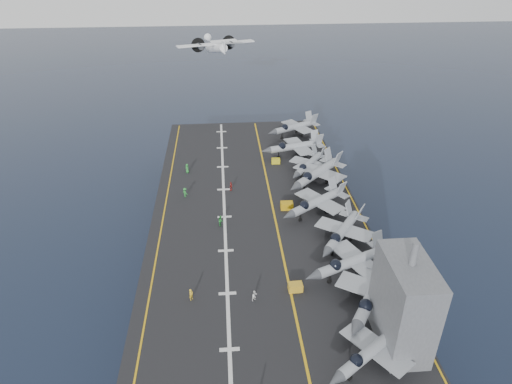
{
  "coord_description": "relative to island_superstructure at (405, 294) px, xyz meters",
  "views": [
    {
      "loc": [
        -5.86,
        -69.03,
        55.24
      ],
      "look_at": [
        0.0,
        4.0,
        13.0
      ],
      "focal_mm": 32.0,
      "sensor_mm": 36.0,
      "label": 1
    }
  ],
  "objects": [
    {
      "name": "ground",
      "position": [
        -15.0,
        30.0,
        -17.9
      ],
      "size": [
        500.0,
        500.0,
        0.0
      ],
      "primitive_type": "plane",
      "color": "#142135",
      "rests_on": "ground"
    },
    {
      "name": "hull",
      "position": [
        -15.0,
        30.0,
        -12.9
      ],
      "size": [
        36.0,
        90.0,
        10.0
      ],
      "primitive_type": "cube",
      "color": "#56595E",
      "rests_on": "ground"
    },
    {
      "name": "flight_deck",
      "position": [
        -15.0,
        30.0,
        -7.7
      ],
      "size": [
        38.0,
        92.0,
        0.4
      ],
      "primitive_type": "cube",
      "color": "black",
      "rests_on": "hull"
    },
    {
      "name": "foul_line",
      "position": [
        -12.0,
        30.0,
        -7.48
      ],
      "size": [
        0.35,
        90.0,
        0.02
      ],
      "primitive_type": "cube",
      "color": "gold",
      "rests_on": "flight_deck"
    },
    {
      "name": "landing_centerline",
      "position": [
        -21.0,
        30.0,
        -7.48
      ],
      "size": [
        0.5,
        90.0,
        0.02
      ],
      "primitive_type": "cube",
      "color": "silver",
      "rests_on": "flight_deck"
    },
    {
      "name": "deck_edge_port",
      "position": [
        -32.0,
        30.0,
        -7.48
      ],
      "size": [
        0.25,
        90.0,
        0.02
      ],
      "primitive_type": "cube",
      "color": "gold",
      "rests_on": "flight_deck"
    },
    {
      "name": "deck_edge_stbd",
      "position": [
        3.5,
        30.0,
        -7.48
      ],
      "size": [
        0.25,
        90.0,
        0.02
      ],
      "primitive_type": "cube",
      "color": "gold",
      "rests_on": "flight_deck"
    },
    {
      "name": "island_superstructure",
      "position": [
        0.0,
        0.0,
        0.0
      ],
      "size": [
        5.0,
        10.0,
        15.0
      ],
      "primitive_type": null,
      "color": "#56595E",
      "rests_on": "flight_deck"
    },
    {
      "name": "fighter_jet_0",
      "position": [
        -4.34,
        -3.3,
        -5.21
      ],
      "size": [
        15.87,
        14.8,
        4.59
      ],
      "primitive_type": null,
      "color": "#8D949D",
      "rests_on": "flight_deck"
    },
    {
      "name": "fighter_jet_1",
      "position": [
        -1.53,
        5.81,
        -4.86
      ],
      "size": [
        16.85,
        18.27,
        5.28
      ],
      "primitive_type": null,
      "color": "gray",
      "rests_on": "flight_deck"
    },
    {
      "name": "fighter_jet_2",
      "position": [
        -2.32,
        12.73,
        -4.93
      ],
      "size": [
        17.48,
        14.92,
        5.13
      ],
      "primitive_type": null,
      "color": "#939AA3",
      "rests_on": "flight_deck"
    },
    {
      "name": "fighter_jet_3",
      "position": [
        -1.93,
        20.67,
        -5.06
      ],
      "size": [
        15.77,
        16.85,
        4.87
      ],
      "primitive_type": null,
      "color": "#8D979D",
      "rests_on": "flight_deck"
    },
    {
      "name": "fighter_jet_4",
      "position": [
        -4.36,
        29.92,
        -4.97
      ],
      "size": [
        17.48,
        16.32,
        5.05
      ],
      "primitive_type": null,
      "color": "gray",
      "rests_on": "flight_deck"
    },
    {
      "name": "fighter_jet_5",
      "position": [
        -2.17,
        40.63,
        -4.73
      ],
      "size": [
        18.76,
        18.83,
        5.54
      ],
      "primitive_type": null,
      "color": "gray",
      "rests_on": "flight_deck"
    },
    {
      "name": "fighter_jet_6",
      "position": [
        -2.93,
        45.61,
        -5.24
      ],
      "size": [
        14.62,
        15.61,
        4.51
      ],
      "primitive_type": null,
      "color": "gray",
      "rests_on": "flight_deck"
    },
    {
      "name": "fighter_jet_7",
      "position": [
        -4.45,
        54.3,
        -4.96
      ],
      "size": [
        16.66,
        13.24,
        5.07
      ],
      "primitive_type": null,
      "color": "#A2AAB2",
      "rests_on": "flight_deck"
    },
    {
      "name": "fighter_jet_8",
      "position": [
        -2.69,
        66.1,
        -5.02
      ],
      "size": [
        17.07,
        15.15,
        4.95
      ],
      "primitive_type": null,
      "color": "#A1A9B0",
      "rests_on": "flight_deck"
    },
    {
      "name": "tow_cart_a",
      "position": [
        -11.29,
        9.9,
        -6.89
      ],
      "size": [
        2.07,
        1.39,
        1.21
      ],
      "primitive_type": null,
      "color": "gold",
      "rests_on": "flight_deck"
    },
    {
      "name": "tow_cart_b",
      "position": [
        -9.47,
        31.86,
        -6.82
      ],
      "size": [
        2.27,
        1.49,
        1.35
      ],
      "primitive_type": null,
      "color": "#C1900E",
      "rests_on": "flight_deck"
    },
    {
      "name": "tow_cart_c",
      "position": [
        -9.26,
        50.86,
        -6.94
      ],
      "size": [
        1.93,
        1.32,
        1.12
      ],
      "primitive_type": null,
      "color": "gold",
      "rests_on": "flight_deck"
    },
    {
      "name": "crew_1",
      "position": [
        -26.03,
        9.22,
        -6.6
      ],
      "size": [
        1.25,
        1.3,
        1.81
      ],
      "primitive_type": "imported",
      "color": "yellow",
      "rests_on": "flight_deck"
    },
    {
      "name": "crew_2",
      "position": [
        -21.68,
        27.44,
        -6.53
      ],
      "size": [
        0.84,
        1.21,
        1.94
      ],
      "primitive_type": "imported",
      "color": "#218A30",
      "rests_on": "flight_deck"
    },
    {
      "name": "crew_3",
      "position": [
        -28.41,
        37.78,
        -6.55
      ],
      "size": [
        1.33,
        1.35,
        1.89
      ],
      "primitive_type": "imported",
      "color": "#268C33",
      "rests_on": "flight_deck"
    },
    {
      "name": "crew_4",
      "position": [
        -19.5,
        39.55,
        -6.57
      ],
      "size": [
        1.12,
        1.32,
        1.87
      ],
      "primitive_type": "imported",
      "color": "#A52824",
      "rests_on": "flight_deck"
    },
    {
      "name": "crew_5",
      "position": [
        -28.52,
        48.02,
        -6.51
      ],
      "size": [
        1.25,
        1.42,
        1.98
      ],
      "primitive_type": "imported",
      "color": "#268C33",
      "rests_on": "flight_deck"
    },
    {
      "name": "crew_7",
      "position": [
        -17.25,
        8.38,
        -6.67
      ],
      "size": [
        1.2,
        1.15,
        1.67
      ],
      "primitive_type": "imported",
      "color": "white",
      "rests_on": "flight_deck"
    },
    {
      "name": "transport_plane",
      "position": [
        -21.53,
        92.65,
        8.35
      ],
      "size": [
        25.7,
        21.03,
        5.25
      ],
      "primitive_type": null,
      "color": "silver"
    }
  ]
}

